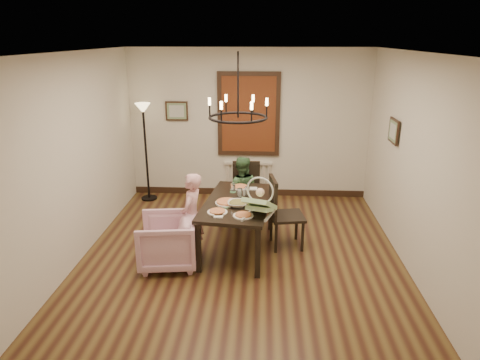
# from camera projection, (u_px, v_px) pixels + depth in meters

# --- Properties ---
(room_shell) EXTENTS (4.51, 5.00, 2.81)m
(room_shell) POSITION_uv_depth(u_px,v_px,m) (243.00, 154.00, 6.02)
(room_shell) COLOR brown
(room_shell) RESTS_ON ground
(dining_table) EXTENTS (1.09, 1.71, 0.75)m
(dining_table) POSITION_uv_depth(u_px,v_px,m) (238.00, 206.00, 6.12)
(dining_table) COLOR black
(dining_table) RESTS_ON room_shell
(chair_far) EXTENTS (0.46, 0.46, 1.03)m
(chair_far) POSITION_uv_depth(u_px,v_px,m) (246.00, 194.00, 7.03)
(chair_far) COLOR black
(chair_far) RESTS_ON room_shell
(chair_right) EXTENTS (0.55, 0.55, 1.08)m
(chair_right) POSITION_uv_depth(u_px,v_px,m) (287.00, 212.00, 6.24)
(chair_right) COLOR black
(chair_right) RESTS_ON room_shell
(armchair) EXTENTS (0.86, 0.85, 0.70)m
(armchair) POSITION_uv_depth(u_px,v_px,m) (168.00, 241.00, 5.78)
(armchair) COLOR #E4AEC8
(armchair) RESTS_ON room_shell
(elderly_woman) EXTENTS (0.31, 0.41, 1.03)m
(elderly_woman) POSITION_uv_depth(u_px,v_px,m) (192.00, 223.00, 5.94)
(elderly_woman) COLOR #D9999C
(elderly_woman) RESTS_ON room_shell
(seated_man) EXTENTS (0.48, 0.38, 0.97)m
(seated_man) POSITION_uv_depth(u_px,v_px,m) (241.00, 197.00, 7.00)
(seated_man) COLOR #396139
(seated_man) RESTS_ON room_shell
(baby_bouncer) EXTENTS (0.54, 0.63, 0.35)m
(baby_bouncer) POSITION_uv_depth(u_px,v_px,m) (260.00, 202.00, 5.56)
(baby_bouncer) COLOR #B5E49D
(baby_bouncer) RESTS_ON dining_table
(salad_bowl) EXTENTS (0.33, 0.33, 0.08)m
(salad_bowl) POSITION_uv_depth(u_px,v_px,m) (238.00, 203.00, 5.89)
(salad_bowl) COLOR white
(salad_bowl) RESTS_ON dining_table
(pizza_platter) EXTENTS (0.32, 0.32, 0.04)m
(pizza_platter) POSITION_uv_depth(u_px,v_px,m) (227.00, 202.00, 5.99)
(pizza_platter) COLOR tan
(pizza_platter) RESTS_ON dining_table
(drinking_glass) EXTENTS (0.07, 0.07, 0.14)m
(drinking_glass) POSITION_uv_depth(u_px,v_px,m) (240.00, 193.00, 6.19)
(drinking_glass) COLOR silver
(drinking_glass) RESTS_ON dining_table
(window_blinds) EXTENTS (1.00, 0.03, 1.40)m
(window_blinds) POSITION_uv_depth(u_px,v_px,m) (249.00, 114.00, 7.93)
(window_blinds) COLOR brown
(window_blinds) RESTS_ON room_shell
(radiator) EXTENTS (0.92, 0.12, 0.62)m
(radiator) POSITION_uv_depth(u_px,v_px,m) (248.00, 178.00, 8.35)
(radiator) COLOR silver
(radiator) RESTS_ON room_shell
(picture_back) EXTENTS (0.42, 0.03, 0.36)m
(picture_back) POSITION_uv_depth(u_px,v_px,m) (177.00, 111.00, 8.00)
(picture_back) COLOR black
(picture_back) RESTS_ON room_shell
(picture_right) EXTENTS (0.03, 0.42, 0.36)m
(picture_right) POSITION_uv_depth(u_px,v_px,m) (394.00, 131.00, 6.32)
(picture_right) COLOR black
(picture_right) RESTS_ON room_shell
(floor_lamp) EXTENTS (0.30, 0.30, 1.80)m
(floor_lamp) POSITION_uv_depth(u_px,v_px,m) (146.00, 154.00, 7.97)
(floor_lamp) COLOR black
(floor_lamp) RESTS_ON room_shell
(chandelier) EXTENTS (0.80, 0.80, 0.04)m
(chandelier) POSITION_uv_depth(u_px,v_px,m) (238.00, 117.00, 5.71)
(chandelier) COLOR black
(chandelier) RESTS_ON room_shell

